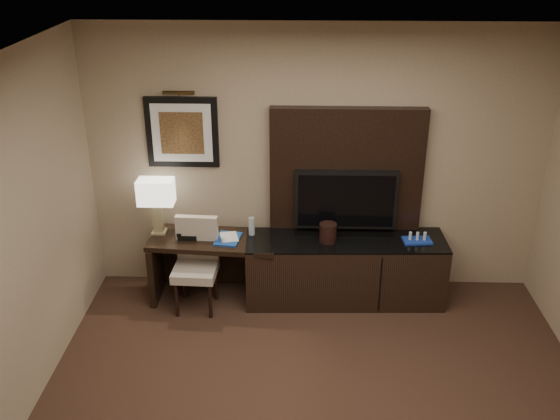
{
  "coord_description": "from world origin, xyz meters",
  "views": [
    {
      "loc": [
        -0.18,
        -3.27,
        3.52
      ],
      "look_at": [
        -0.33,
        1.8,
        1.15
      ],
      "focal_mm": 40.0,
      "sensor_mm": 36.0,
      "label": 1
    }
  ],
  "objects_px": {
    "credenza": "(345,269)",
    "water_bottle": "(252,226)",
    "ice_bucket": "(328,233)",
    "desk": "(215,267)",
    "table_lamp": "(157,206)",
    "desk_chair": "(195,270)",
    "desk_phone": "(189,233)",
    "minibar_tray": "(417,237)",
    "tv": "(346,200)"
  },
  "relations": [
    {
      "from": "desk",
      "to": "table_lamp",
      "type": "distance_m",
      "value": 0.84
    },
    {
      "from": "tv",
      "to": "minibar_tray",
      "type": "distance_m",
      "value": 0.78
    },
    {
      "from": "table_lamp",
      "to": "minibar_tray",
      "type": "relative_size",
      "value": 2.1
    },
    {
      "from": "table_lamp",
      "to": "minibar_tray",
      "type": "xyz_separation_m",
      "value": [
        2.55,
        -0.12,
        -0.24
      ]
    },
    {
      "from": "desk_phone",
      "to": "minibar_tray",
      "type": "height_order",
      "value": "minibar_tray"
    },
    {
      "from": "desk_phone",
      "to": "ice_bucket",
      "type": "relative_size",
      "value": 0.99
    },
    {
      "from": "desk_phone",
      "to": "water_bottle",
      "type": "distance_m",
      "value": 0.63
    },
    {
      "from": "desk_phone",
      "to": "ice_bucket",
      "type": "xyz_separation_m",
      "value": [
        1.37,
        -0.04,
        0.05
      ]
    },
    {
      "from": "tv",
      "to": "water_bottle",
      "type": "xyz_separation_m",
      "value": [
        -0.93,
        -0.1,
        -0.25
      ]
    },
    {
      "from": "table_lamp",
      "to": "desk_phone",
      "type": "bearing_deg",
      "value": -16.84
    },
    {
      "from": "table_lamp",
      "to": "ice_bucket",
      "type": "xyz_separation_m",
      "value": [
        1.68,
        -0.14,
        -0.19
      ]
    },
    {
      "from": "desk",
      "to": "water_bottle",
      "type": "distance_m",
      "value": 0.57
    },
    {
      "from": "desk_chair",
      "to": "ice_bucket",
      "type": "height_order",
      "value": "ice_bucket"
    },
    {
      "from": "ice_bucket",
      "to": "table_lamp",
      "type": "bearing_deg",
      "value": 175.34
    },
    {
      "from": "credenza",
      "to": "tv",
      "type": "height_order",
      "value": "tv"
    },
    {
      "from": "desk_phone",
      "to": "table_lamp",
      "type": "bearing_deg",
      "value": 164.53
    },
    {
      "from": "water_bottle",
      "to": "ice_bucket",
      "type": "height_order",
      "value": "ice_bucket"
    },
    {
      "from": "desk_phone",
      "to": "ice_bucket",
      "type": "height_order",
      "value": "ice_bucket"
    },
    {
      "from": "table_lamp",
      "to": "water_bottle",
      "type": "relative_size",
      "value": 3.13
    },
    {
      "from": "desk_phone",
      "to": "water_bottle",
      "type": "height_order",
      "value": "water_bottle"
    },
    {
      "from": "desk_phone",
      "to": "ice_bucket",
      "type": "bearing_deg",
      "value": -0.42
    },
    {
      "from": "water_bottle",
      "to": "desk",
      "type": "bearing_deg",
      "value": -167.1
    },
    {
      "from": "desk",
      "to": "desk_chair",
      "type": "distance_m",
      "value": 0.28
    },
    {
      "from": "table_lamp",
      "to": "desk_phone",
      "type": "distance_m",
      "value": 0.4
    },
    {
      "from": "credenza",
      "to": "water_bottle",
      "type": "xyz_separation_m",
      "value": [
        -0.93,
        0.09,
        0.43
      ]
    },
    {
      "from": "desk",
      "to": "water_bottle",
      "type": "xyz_separation_m",
      "value": [
        0.37,
        0.09,
        0.43
      ]
    },
    {
      "from": "desk_phone",
      "to": "desk_chair",
      "type": "bearing_deg",
      "value": -67.81
    },
    {
      "from": "desk_chair",
      "to": "water_bottle",
      "type": "relative_size",
      "value": 4.66
    },
    {
      "from": "table_lamp",
      "to": "desk_chair",
      "type": "bearing_deg",
      "value": -38.69
    },
    {
      "from": "tv",
      "to": "water_bottle",
      "type": "height_order",
      "value": "tv"
    },
    {
      "from": "credenza",
      "to": "water_bottle",
      "type": "height_order",
      "value": "water_bottle"
    },
    {
      "from": "desk",
      "to": "tv",
      "type": "bearing_deg",
      "value": 12.57
    },
    {
      "from": "desk",
      "to": "desk_phone",
      "type": "height_order",
      "value": "desk_phone"
    },
    {
      "from": "credenza",
      "to": "desk",
      "type": "bearing_deg",
      "value": 178.17
    },
    {
      "from": "tv",
      "to": "minibar_tray",
      "type": "relative_size",
      "value": 3.65
    },
    {
      "from": "desk_chair",
      "to": "water_bottle",
      "type": "distance_m",
      "value": 0.7
    },
    {
      "from": "credenza",
      "to": "minibar_tray",
      "type": "height_order",
      "value": "minibar_tray"
    },
    {
      "from": "desk_chair",
      "to": "desk",
      "type": "bearing_deg",
      "value": 55.29
    },
    {
      "from": "water_bottle",
      "to": "minibar_tray",
      "type": "height_order",
      "value": "water_bottle"
    },
    {
      "from": "table_lamp",
      "to": "desk_phone",
      "type": "xyz_separation_m",
      "value": [
        0.31,
        -0.09,
        -0.24
      ]
    },
    {
      "from": "minibar_tray",
      "to": "ice_bucket",
      "type": "bearing_deg",
      "value": -178.78
    },
    {
      "from": "credenza",
      "to": "tv",
      "type": "relative_size",
      "value": 1.96
    },
    {
      "from": "credenza",
      "to": "desk_phone",
      "type": "bearing_deg",
      "value": 177.85
    },
    {
      "from": "desk",
      "to": "table_lamp",
      "type": "xyz_separation_m",
      "value": [
        -0.56,
        0.1,
        0.62
      ]
    },
    {
      "from": "tv",
      "to": "table_lamp",
      "type": "xyz_separation_m",
      "value": [
        -1.85,
        -0.09,
        -0.06
      ]
    },
    {
      "from": "tv",
      "to": "desk_chair",
      "type": "relative_size",
      "value": 1.16
    },
    {
      "from": "table_lamp",
      "to": "desk",
      "type": "bearing_deg",
      "value": -10.43
    },
    {
      "from": "desk_phone",
      "to": "water_bottle",
      "type": "xyz_separation_m",
      "value": [
        0.62,
        0.08,
        0.05
      ]
    },
    {
      "from": "ice_bucket",
      "to": "desk_phone",
      "type": "bearing_deg",
      "value": 178.2
    },
    {
      "from": "minibar_tray",
      "to": "table_lamp",
      "type": "bearing_deg",
      "value": 177.34
    }
  ]
}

